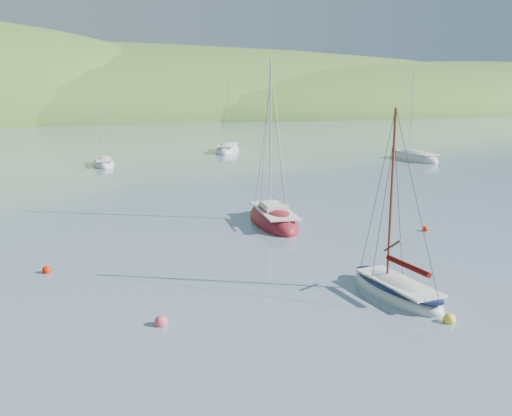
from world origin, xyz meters
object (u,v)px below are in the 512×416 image
object	(u,v)px
daysailer_white	(396,290)
distant_sloop_d	(414,158)
distant_sloop_a	(104,164)
sloop_red	(273,220)
distant_sloop_b	(227,150)

from	to	relation	value
daysailer_white	distant_sloop_d	size ratio (longest dim) A/B	0.73
daysailer_white	distant_sloop_a	world-z (taller)	distant_sloop_a
sloop_red	distant_sloop_d	size ratio (longest dim) A/B	0.96
daysailer_white	distant_sloop_a	distance (m)	47.12
sloop_red	distant_sloop_a	distance (m)	33.30
daysailer_white	distant_sloop_d	distance (m)	47.58
distant_sloop_a	distant_sloop_b	bearing A→B (deg)	28.09
sloop_red	distant_sloop_d	xyz separation A→B (m)	(28.67, 23.77, -0.02)
distant_sloop_a	distant_sloop_b	world-z (taller)	distant_sloop_b
sloop_red	daysailer_white	bearing A→B (deg)	-82.21
distant_sloop_a	distant_sloop_d	world-z (taller)	distant_sloop_d
sloop_red	distant_sloop_b	world-z (taller)	distant_sloop_b
distant_sloop_a	distant_sloop_b	distance (m)	19.15
daysailer_white	distant_sloop_b	size ratio (longest dim) A/B	0.69
distant_sloop_a	distant_sloop_d	distance (m)	36.90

